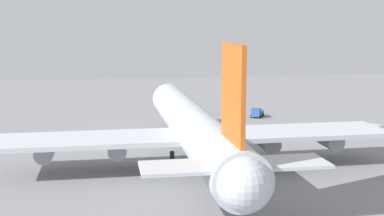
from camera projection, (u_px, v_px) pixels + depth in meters
The scene contains 5 objects.
ground_plane at pixel (192, 163), 80.84m from camera, with size 264.94×264.94×0.00m, color gray.
cargo_airplane at pixel (192, 127), 79.63m from camera, with size 66.23×60.32×19.75m.
catering_truck at pixel (257, 113), 120.97m from camera, with size 4.97×4.11×2.30m.
cargo_container_fore at pixel (375, 129), 103.35m from camera, with size 3.07×2.74×1.69m.
safety_cone_nose at pixel (173, 125), 109.92m from camera, with size 0.57×0.57×0.82m, color orange.
Camera 1 is at (-77.21, 13.44, 21.67)m, focal length 47.63 mm.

